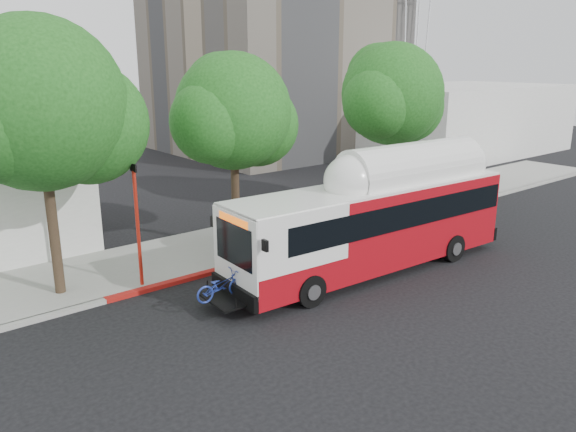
% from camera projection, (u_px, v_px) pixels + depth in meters
% --- Properties ---
extents(ground, '(120.00, 120.00, 0.00)m').
position_uv_depth(ground, '(346.00, 281.00, 21.68)').
color(ground, black).
rests_on(ground, ground).
extents(sidewalk, '(60.00, 5.00, 0.15)m').
position_uv_depth(sidewalk, '(248.00, 239.00, 26.52)').
color(sidewalk, gray).
rests_on(sidewalk, ground).
extents(curb_strip, '(60.00, 0.30, 0.15)m').
position_uv_depth(curb_strip, '(283.00, 253.00, 24.57)').
color(curb_strip, gray).
rests_on(curb_strip, ground).
extents(red_curb_segment, '(10.00, 0.32, 0.16)m').
position_uv_depth(red_curb_segment, '(225.00, 268.00, 22.75)').
color(red_curb_segment, '#9F1511').
rests_on(red_curb_segment, ground).
extents(street_tree_left, '(6.67, 5.80, 9.74)m').
position_uv_depth(street_tree_left, '(54.00, 110.00, 18.87)').
color(street_tree_left, '#2D2116').
rests_on(street_tree_left, ground).
extents(street_tree_mid, '(5.75, 5.00, 8.62)m').
position_uv_depth(street_tree_mid, '(240.00, 116.00, 24.25)').
color(street_tree_mid, '#2D2116').
rests_on(street_tree_mid, ground).
extents(street_tree_right, '(6.21, 5.40, 9.18)m').
position_uv_depth(street_tree_right, '(397.00, 98.00, 30.11)').
color(street_tree_right, '#2D2116').
rests_on(street_tree_right, ground).
extents(horizon_block, '(20.00, 12.00, 6.00)m').
position_uv_depth(horizon_block, '(457.00, 119.00, 51.06)').
color(horizon_block, silver).
rests_on(horizon_block, ground).
extents(transit_bus, '(13.74, 3.43, 4.03)m').
position_uv_depth(transit_bus, '(374.00, 225.00, 22.32)').
color(transit_bus, '#9E0B14').
rests_on(transit_bus, ground).
extents(signal_pole, '(0.13, 0.45, 4.70)m').
position_uv_depth(signal_pole, '(138.00, 226.00, 20.34)').
color(signal_pole, red).
rests_on(signal_pole, ground).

